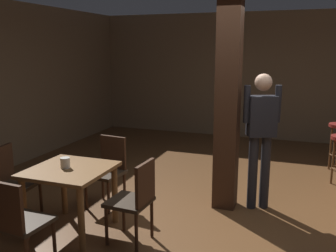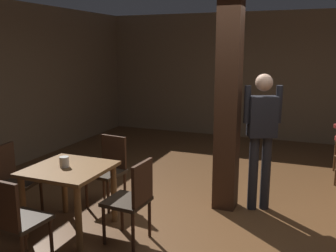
% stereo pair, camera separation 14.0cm
% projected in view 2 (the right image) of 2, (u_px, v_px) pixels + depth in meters
% --- Properties ---
extents(ground_plane, '(10.80, 10.80, 0.00)m').
position_uv_depth(ground_plane, '(229.00, 224.00, 4.38)').
color(ground_plane, brown).
extents(wall_back, '(8.00, 0.10, 2.80)m').
position_uv_depth(wall_back, '(277.00, 77.00, 8.18)').
color(wall_back, '#756047').
rests_on(wall_back, ground_plane).
extents(pillar, '(0.28, 0.28, 2.80)m').
position_uv_depth(pillar, '(228.00, 100.00, 4.59)').
color(pillar, '#382114').
rests_on(pillar, ground_plane).
extents(dining_table, '(0.84, 0.84, 0.74)m').
position_uv_depth(dining_table, '(69.00, 179.00, 4.14)').
color(dining_table, brown).
rests_on(dining_table, ground_plane).
extents(chair_east, '(0.44, 0.44, 0.89)m').
position_uv_depth(chair_east, '(133.00, 197.00, 3.87)').
color(chair_east, '#2D2319').
rests_on(chair_east, ground_plane).
extents(chair_north, '(0.47, 0.47, 0.89)m').
position_uv_depth(chair_north, '(109.00, 167.00, 4.85)').
color(chair_north, '#2D2319').
rests_on(chair_north, ground_plane).
extents(chair_west, '(0.47, 0.47, 0.89)m').
position_uv_depth(chair_west, '(13.00, 178.00, 4.45)').
color(chair_west, '#2D2319').
rests_on(chair_west, ground_plane).
extents(chair_south, '(0.45, 0.45, 0.89)m').
position_uv_depth(chair_south, '(15.00, 218.00, 3.40)').
color(chair_south, '#2D2319').
rests_on(chair_south, ground_plane).
extents(napkin_cup, '(0.10, 0.10, 0.12)m').
position_uv_depth(napkin_cup, '(64.00, 162.00, 4.11)').
color(napkin_cup, beige).
rests_on(napkin_cup, dining_table).
extents(standing_person, '(0.46, 0.32, 1.72)m').
position_uv_depth(standing_person, '(262.00, 132.00, 4.61)').
color(standing_person, black).
rests_on(standing_person, ground_plane).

